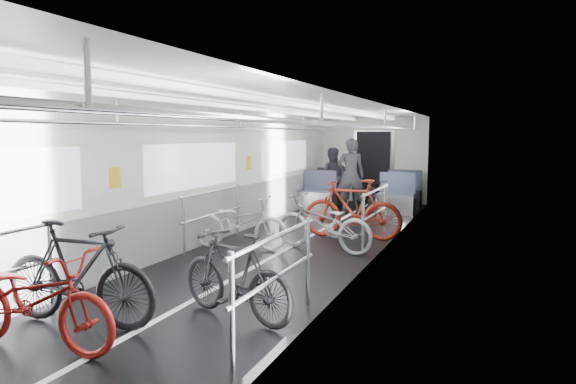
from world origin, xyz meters
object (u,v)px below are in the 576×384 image
at_px(bike_aisle, 373,197).
at_px(bike_right_mid, 323,223).
at_px(bike_right_far, 352,209).
at_px(bike_left_near, 34,299).
at_px(person_standing, 351,176).
at_px(bike_left_mid, 78,273).
at_px(bike_right_near, 236,275).
at_px(bike_left_far, 239,223).
at_px(person_seated, 331,177).

bearing_deg(bike_aisle, bike_right_mid, -107.91).
xyz_separation_m(bike_right_mid, bike_right_far, (0.19, 1.15, 0.09)).
bearing_deg(bike_left_near, person_standing, -5.56).
height_order(bike_left_mid, person_standing, person_standing).
height_order(bike_right_near, bike_right_far, bike_right_far).
bearing_deg(bike_right_far, bike_left_far, -45.82).
height_order(bike_right_near, person_standing, person_standing).
xyz_separation_m(bike_left_mid, bike_right_mid, (1.25, 4.08, -0.07)).
bearing_deg(person_standing, bike_right_far, 88.32).
bearing_deg(bike_aisle, bike_left_near, -116.25).
bearing_deg(bike_left_far, bike_right_near, -158.12).
xyz_separation_m(bike_left_near, bike_left_mid, (-0.07, 0.60, 0.07)).
xyz_separation_m(bike_left_near, bike_right_near, (1.30, 1.35, 0.01)).
height_order(bike_left_far, bike_right_mid, bike_right_mid).
bearing_deg(person_standing, bike_left_far, 64.56).
bearing_deg(person_seated, bike_right_near, 85.55).
relative_size(bike_left_mid, bike_right_near, 1.15).
distance_m(bike_right_mid, bike_aisle, 4.27).
xyz_separation_m(bike_right_near, bike_right_far, (0.06, 4.47, 0.09)).
relative_size(bike_left_near, bike_left_mid, 0.98).
xyz_separation_m(bike_right_far, bike_aisle, (-0.31, 3.12, -0.13)).
xyz_separation_m(bike_left_near, bike_right_mid, (1.17, 4.68, 0.00)).
relative_size(bike_right_mid, person_seated, 1.12).
bearing_deg(bike_right_mid, person_standing, -159.79).
xyz_separation_m(bike_left_far, bike_right_mid, (1.35, 0.38, 0.01)).
height_order(bike_right_far, bike_aisle, bike_right_far).
xyz_separation_m(bike_aisle, person_standing, (-0.56, 0.00, 0.49)).
xyz_separation_m(bike_right_near, bike_aisle, (-0.25, 7.60, -0.04)).
relative_size(bike_left_near, bike_aisle, 1.08).
bearing_deg(person_standing, bike_left_mid, 68.89).
xyz_separation_m(bike_left_near, bike_aisle, (1.05, 8.95, -0.03)).
relative_size(bike_right_near, person_seated, 0.98).
distance_m(bike_aisle, person_seated, 1.74).
distance_m(bike_left_far, bike_aisle, 4.81).
height_order(bike_aisle, person_standing, person_standing).
distance_m(bike_right_near, bike_right_mid, 3.33).
bearing_deg(bike_left_mid, bike_right_near, -65.82).
xyz_separation_m(bike_left_mid, bike_right_far, (1.43, 5.23, 0.02)).
bearing_deg(bike_aisle, person_seated, 123.65).
bearing_deg(bike_right_mid, bike_aisle, -167.25).
height_order(bike_right_mid, bike_aisle, bike_right_mid).
bearing_deg(bike_left_mid, bike_right_far, -19.84).
distance_m(bike_left_mid, person_standing, 8.38).
height_order(bike_right_near, bike_aisle, bike_right_near).
bearing_deg(bike_left_far, person_standing, -13.01).
distance_m(bike_right_far, person_standing, 3.26).
height_order(person_standing, person_seated, person_standing).
bearing_deg(bike_left_near, bike_left_mid, 4.53).
bearing_deg(bike_left_far, bike_left_mid, 176.81).
xyz_separation_m(bike_left_near, bike_left_far, (-0.18, 4.30, -0.01)).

